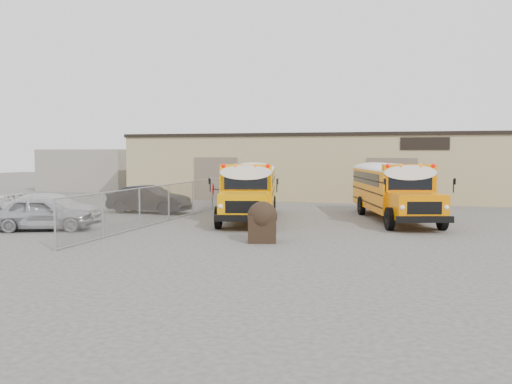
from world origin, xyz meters
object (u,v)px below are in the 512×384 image
(school_bus_left, at_px, (256,180))
(car_white, at_px, (53,208))
(school_bus_right, at_px, (368,181))
(tarp_bundle, at_px, (262,221))
(car_dark, at_px, (149,199))
(car_silver, at_px, (42,214))

(school_bus_left, distance_m, car_white, 12.30)
(school_bus_right, xyz_separation_m, tarp_bundle, (-2.53, -14.49, -0.86))
(car_dark, bearing_deg, school_bus_left, -43.02)
(tarp_bundle, distance_m, car_dark, 11.98)
(school_bus_right, relative_size, car_silver, 2.35)
(school_bus_left, bearing_deg, tarp_bundle, -72.57)
(school_bus_right, distance_m, tarp_bundle, 14.73)
(school_bus_right, relative_size, car_white, 2.11)
(car_white, bearing_deg, tarp_bundle, -112.74)
(school_bus_left, height_order, school_bus_right, school_bus_right)
(car_silver, xyz_separation_m, car_white, (-1.42, 2.69, -0.04))
(school_bus_left, relative_size, tarp_bundle, 6.52)
(school_bus_right, relative_size, car_dark, 2.19)
(tarp_bundle, bearing_deg, car_silver, 177.60)
(car_silver, height_order, car_dark, car_dark)
(school_bus_left, distance_m, car_silver, 13.89)
(school_bus_left, relative_size, car_dark, 2.18)
(car_dark, bearing_deg, car_white, 154.30)
(school_bus_left, xyz_separation_m, school_bus_right, (6.60, 1.53, 0.01))
(car_silver, bearing_deg, tarp_bundle, -114.05)
(school_bus_left, distance_m, car_dark, 6.84)
(car_silver, xyz_separation_m, car_dark, (1.15, 7.70, 0.03))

